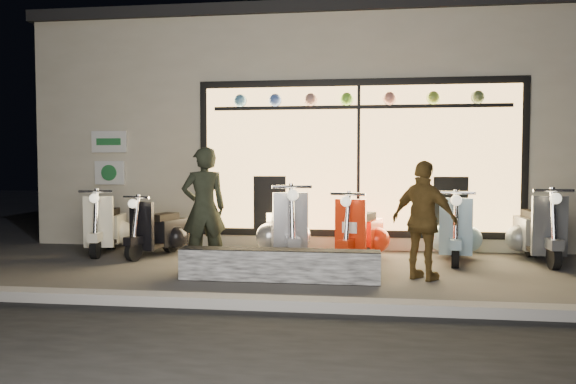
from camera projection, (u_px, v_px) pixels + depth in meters
name	position (u px, v px, depth m)	size (l,w,h in m)	color
ground	(297.00, 271.00, 7.63)	(40.00, 40.00, 0.00)	#383533
kerb	(274.00, 303.00, 5.65)	(40.00, 0.25, 0.12)	slate
shop_building	(324.00, 135.00, 12.46)	(10.20, 6.23, 4.20)	beige
graffiti_barrier	(279.00, 265.00, 7.00)	(2.51, 0.28, 0.40)	black
scooter_silver	(285.00, 230.00, 8.60)	(0.78, 1.56, 1.11)	black
scooter_red	(361.00, 233.00, 8.53)	(0.72, 1.42, 1.01)	black
scooter_black	(162.00, 231.00, 9.01)	(0.67, 1.31, 0.94)	black
scooter_cream	(107.00, 227.00, 9.33)	(0.63, 1.42, 1.01)	black
scooter_blue	(456.00, 232.00, 8.56)	(0.60, 1.45, 1.03)	black
scooter_grey	(537.00, 232.00, 8.49)	(0.48, 1.48, 1.07)	black
man	(204.00, 208.00, 7.80)	(0.62, 0.41, 1.69)	black
woman	(424.00, 220.00, 7.04)	(0.88, 0.37, 1.51)	brown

